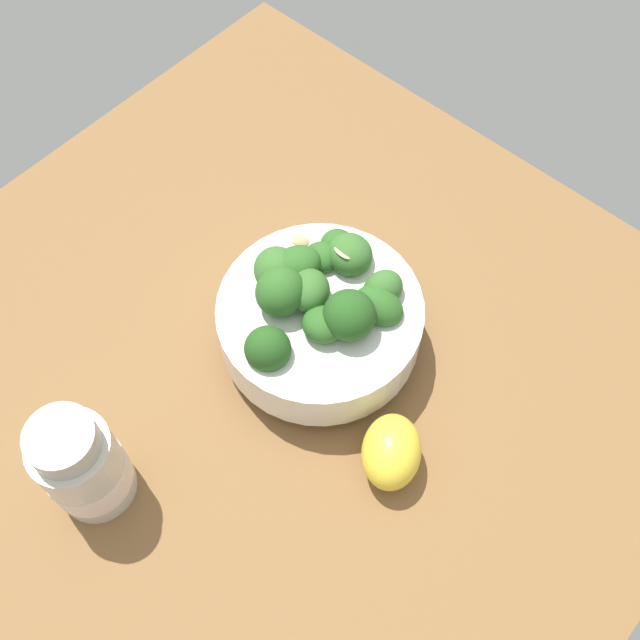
# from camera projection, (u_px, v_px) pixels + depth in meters

# --- Properties ---
(ground_plane) EXTENTS (0.69, 0.69, 0.04)m
(ground_plane) POSITION_uv_depth(u_px,v_px,m) (276.00, 379.00, 0.69)
(ground_plane) COLOR brown
(bowl_of_broccoli) EXTENTS (0.17, 0.18, 0.11)m
(bowl_of_broccoli) POSITION_uv_depth(u_px,v_px,m) (319.00, 313.00, 0.64)
(bowl_of_broccoli) COLOR white
(bowl_of_broccoli) RESTS_ON ground_plane
(lemon_wedge) EXTENTS (0.07, 0.08, 0.05)m
(lemon_wedge) POSITION_uv_depth(u_px,v_px,m) (393.00, 450.00, 0.60)
(lemon_wedge) COLOR yellow
(lemon_wedge) RESTS_ON ground_plane
(bottle_tall) EXTENTS (0.06, 0.06, 0.11)m
(bottle_tall) POSITION_uv_depth(u_px,v_px,m) (83.00, 466.00, 0.57)
(bottle_tall) COLOR beige
(bottle_tall) RESTS_ON ground_plane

